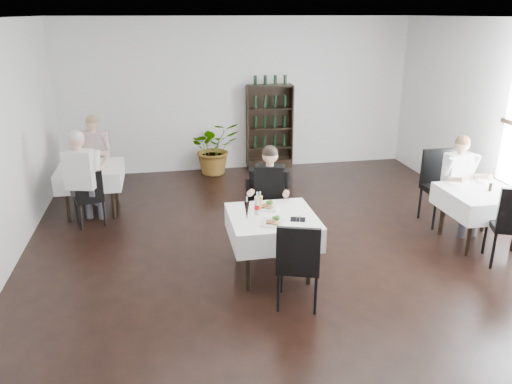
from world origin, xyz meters
TOP-DOWN VIEW (x-y plane):
  - room_shell at (0.00, 0.00)m, footprint 9.00×9.00m
  - wine_shelf at (0.60, 4.31)m, footprint 0.90×0.28m
  - main_table at (-0.30, 0.00)m, footprint 1.03×1.03m
  - left_table at (-2.70, 2.50)m, footprint 0.98×0.98m
  - right_table at (2.70, 0.30)m, footprint 0.98×0.98m
  - potted_tree at (-0.54, 4.20)m, footprint 1.09×0.98m
  - main_chair_far at (-0.24, 0.76)m, footprint 0.53×0.53m
  - main_chair_near at (-0.19, -0.81)m, footprint 0.58×0.58m
  - left_chair_far at (-2.70, 3.36)m, footprint 0.58×0.58m
  - left_chair_near at (-2.67, 1.92)m, footprint 0.49×0.49m
  - right_chair_far at (2.57, 1.14)m, footprint 0.51×0.52m
  - diner_main at (-0.19, 0.69)m, footprint 0.60×0.64m
  - diner_left_far at (-2.70, 3.11)m, footprint 0.63×0.67m
  - diner_left_near at (-2.72, 1.93)m, footprint 0.62×0.66m
  - diner_right_far at (2.67, 0.78)m, footprint 0.56×0.58m
  - plate_far at (-0.32, 0.24)m, footprint 0.34×0.34m
  - plate_near at (-0.35, -0.25)m, footprint 0.34×0.34m
  - pilsner_dark at (-0.62, -0.08)m, footprint 0.07×0.07m
  - pilsner_lager at (-0.44, 0.05)m, footprint 0.07×0.07m
  - coke_bottle at (-0.47, 0.06)m, footprint 0.07×0.07m
  - napkin_cutlery at (-0.04, -0.19)m, footprint 0.21×0.19m
  - pepper_mill at (2.80, 0.28)m, footprint 0.05×0.05m

SIDE VIEW (x-z plane):
  - left_chair_near at x=-2.67m, z-range 0.06..0.94m
  - potted_tree at x=-0.54m, z-range 0.00..1.06m
  - main_chair_far at x=-0.24m, z-range 0.07..1.04m
  - main_chair_near at x=-0.19m, z-range 0.07..1.07m
  - left_table at x=-2.70m, z-range 0.24..1.01m
  - right_table at x=2.70m, z-range 0.24..1.01m
  - main_table at x=-0.30m, z-range 0.24..1.01m
  - left_chair_far at x=-2.70m, z-range 0.08..1.18m
  - right_chair_far at x=2.57m, z-range 0.08..1.19m
  - napkin_cutlery at x=-0.04m, z-range 0.77..0.79m
  - plate_near at x=-0.35m, z-range 0.75..0.83m
  - plate_far at x=-0.32m, z-range 0.75..0.83m
  - diner_right_far at x=2.67m, z-range 0.11..1.54m
  - pepper_mill at x=2.80m, z-range 0.77..0.88m
  - diner_main at x=-0.19m, z-range 0.11..1.55m
  - diner_left_far at x=-2.70m, z-range 0.12..1.58m
  - wine_shelf at x=0.60m, z-range -0.03..1.72m
  - diner_left_near at x=-2.72m, z-range 0.12..1.62m
  - coke_bottle at x=-0.47m, z-range 0.74..1.03m
  - pilsner_dark at x=-0.62m, z-range 0.74..1.03m
  - pilsner_lager at x=-0.44m, z-range 0.74..1.04m
  - room_shell at x=0.00m, z-range -3.00..6.00m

